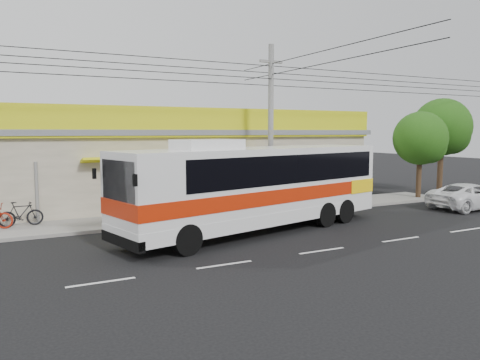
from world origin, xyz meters
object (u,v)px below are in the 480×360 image
object	(u,v)px
coach_bus	(262,182)
tree_far	(422,140)
tree_near	(444,129)
motorbike_dark	(21,214)
utility_pole	(271,75)
white_car	(470,196)

from	to	relation	value
coach_bus	tree_far	size ratio (longest dim) A/B	2.39
tree_far	tree_near	bearing A→B (deg)	22.06
motorbike_dark	coach_bus	bearing A→B (deg)	-121.63
motorbike_dark	utility_pole	xyz separation A→B (m)	(12.16, -1.47, 6.66)
tree_far	utility_pole	bearing A→B (deg)	-179.96
white_car	tree_near	distance (m)	8.07
motorbike_dark	tree_far	xyz separation A→B (m)	(23.54, -1.46, 3.14)
coach_bus	utility_pole	size ratio (longest dim) A/B	0.40
white_car	utility_pole	bearing A→B (deg)	69.72
utility_pole	tree_far	distance (m)	11.91
coach_bus	motorbike_dark	world-z (taller)	coach_bus
motorbike_dark	white_car	world-z (taller)	white_car
utility_pole	tree_near	world-z (taller)	utility_pole
white_car	coach_bus	bearing A→B (deg)	88.70
white_car	tree_near	world-z (taller)	tree_near
coach_bus	white_car	size ratio (longest dim) A/B	2.59
utility_pole	tree_near	bearing A→B (deg)	5.97
motorbike_dark	utility_pole	size ratio (longest dim) A/B	0.06
tree_near	white_car	bearing A→B (deg)	-128.11
tree_near	coach_bus	bearing A→B (deg)	-163.46
tree_near	tree_far	bearing A→B (deg)	-157.94
motorbike_dark	white_car	bearing A→B (deg)	-106.16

